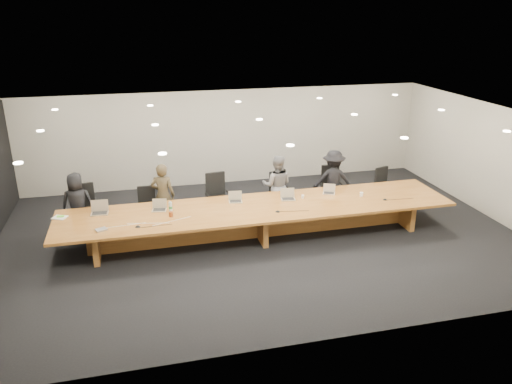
% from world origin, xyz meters
% --- Properties ---
extents(ground, '(12.00, 12.00, 0.00)m').
position_xyz_m(ground, '(0.00, 0.00, 0.00)').
color(ground, black).
rests_on(ground, ground).
extents(back_wall, '(12.00, 0.02, 2.80)m').
position_xyz_m(back_wall, '(0.00, 4.00, 1.40)').
color(back_wall, beige).
rests_on(back_wall, ground).
extents(conference_table, '(9.00, 1.80, 0.75)m').
position_xyz_m(conference_table, '(0.00, 0.00, 0.52)').
color(conference_table, brown).
rests_on(conference_table, ground).
extents(chair_far_left, '(0.68, 0.68, 1.15)m').
position_xyz_m(chair_far_left, '(-3.88, 1.30, 0.58)').
color(chair_far_left, black).
rests_on(chair_far_left, ground).
extents(chair_left, '(0.51, 0.51, 1.00)m').
position_xyz_m(chair_left, '(-2.47, 1.22, 0.50)').
color(chair_left, black).
rests_on(chair_left, ground).
extents(chair_mid_left, '(0.69, 0.69, 1.19)m').
position_xyz_m(chair_mid_left, '(-0.72, 1.26, 0.59)').
color(chair_mid_left, black).
rests_on(chair_mid_left, ground).
extents(chair_mid_right, '(0.72, 0.72, 1.13)m').
position_xyz_m(chair_mid_right, '(0.91, 1.20, 0.57)').
color(chair_mid_right, black).
rests_on(chair_mid_right, ground).
extents(chair_right, '(0.63, 0.63, 1.15)m').
position_xyz_m(chair_right, '(2.31, 1.28, 0.57)').
color(chair_right, black).
rests_on(chair_right, ground).
extents(chair_far_right, '(0.65, 0.65, 1.01)m').
position_xyz_m(chair_far_right, '(3.82, 1.20, 0.51)').
color(chair_far_right, black).
rests_on(chair_far_right, ground).
extents(person_a, '(0.74, 0.49, 1.48)m').
position_xyz_m(person_a, '(-4.06, 1.22, 0.74)').
color(person_a, black).
rests_on(person_a, ground).
extents(person_b, '(0.67, 0.53, 1.59)m').
position_xyz_m(person_b, '(-2.09, 1.15, 0.79)').
color(person_b, '#362D1D').
rests_on(person_b, ground).
extents(person_c, '(0.92, 0.81, 1.57)m').
position_xyz_m(person_c, '(0.77, 1.19, 0.79)').
color(person_c, slate).
rests_on(person_c, ground).
extents(person_d, '(1.15, 0.84, 1.59)m').
position_xyz_m(person_d, '(2.30, 1.23, 0.80)').
color(person_d, black).
rests_on(person_d, ground).
extents(laptop_a, '(0.38, 0.29, 0.29)m').
position_xyz_m(laptop_a, '(-3.52, 0.43, 0.90)').
color(laptop_a, tan).
rests_on(laptop_a, conference_table).
extents(laptop_b, '(0.35, 0.28, 0.25)m').
position_xyz_m(laptop_b, '(-2.23, 0.32, 0.87)').
color(laptop_b, '#C4B495').
rests_on(laptop_b, conference_table).
extents(laptop_c, '(0.34, 0.26, 0.24)m').
position_xyz_m(laptop_c, '(-0.46, 0.42, 0.87)').
color(laptop_c, '#BBAF8F').
rests_on(laptop_c, conference_table).
extents(laptop_d, '(0.36, 0.28, 0.26)m').
position_xyz_m(laptop_d, '(0.78, 0.27, 0.88)').
color(laptop_d, '#C6B797').
rests_on(laptop_d, conference_table).
extents(laptop_e, '(0.35, 0.31, 0.23)m').
position_xyz_m(laptop_e, '(1.87, 0.42, 0.86)').
color(laptop_e, beige).
rests_on(laptop_e, conference_table).
extents(water_bottle, '(0.09, 0.09, 0.24)m').
position_xyz_m(water_bottle, '(-1.99, 0.14, 0.87)').
color(water_bottle, silver).
rests_on(water_bottle, conference_table).
extents(amber_mug, '(0.09, 0.09, 0.11)m').
position_xyz_m(amber_mug, '(-2.00, -0.10, 0.81)').
color(amber_mug, brown).
rests_on(amber_mug, conference_table).
extents(paper_cup_near, '(0.09, 0.09, 0.08)m').
position_xyz_m(paper_cup_near, '(1.14, 0.27, 0.79)').
color(paper_cup_near, white).
rests_on(paper_cup_near, conference_table).
extents(paper_cup_far, '(0.10, 0.10, 0.10)m').
position_xyz_m(paper_cup_far, '(2.55, 0.06, 0.80)').
color(paper_cup_far, white).
rests_on(paper_cup_far, conference_table).
extents(notepad, '(0.35, 0.32, 0.02)m').
position_xyz_m(notepad, '(-4.35, 0.41, 0.76)').
color(notepad, white).
rests_on(notepad, conference_table).
extents(lime_gadget, '(0.15, 0.10, 0.02)m').
position_xyz_m(lime_gadget, '(-4.33, 0.42, 0.78)').
color(lime_gadget, '#70D238').
rests_on(lime_gadget, notepad).
extents(av_box, '(0.27, 0.24, 0.03)m').
position_xyz_m(av_box, '(-3.45, -0.48, 0.77)').
color(av_box, '#AFAFB4').
rests_on(av_box, conference_table).
extents(mic_left, '(0.12, 0.12, 0.03)m').
position_xyz_m(mic_left, '(-2.72, -0.48, 0.76)').
color(mic_left, black).
rests_on(mic_left, conference_table).
extents(mic_center, '(0.14, 0.14, 0.03)m').
position_xyz_m(mic_center, '(0.33, -0.39, 0.76)').
color(mic_center, black).
rests_on(mic_center, conference_table).
extents(mic_right, '(0.14, 0.14, 0.03)m').
position_xyz_m(mic_right, '(3.00, -0.29, 0.76)').
color(mic_right, black).
rests_on(mic_right, conference_table).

